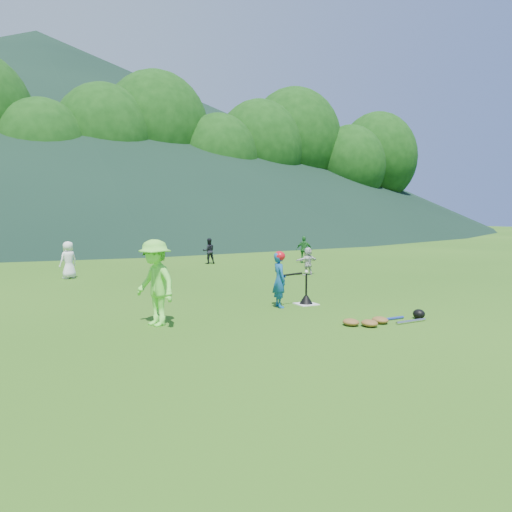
{
  "coord_description": "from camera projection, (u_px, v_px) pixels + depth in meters",
  "views": [
    {
      "loc": [
        -6.01,
        -9.38,
        2.06
      ],
      "look_at": [
        0.0,
        2.5,
        0.9
      ],
      "focal_mm": 35.0,
      "sensor_mm": 36.0,
      "label": 1
    }
  ],
  "objects": [
    {
      "name": "ground",
      "position": [
        306.0,
        304.0,
        11.22
      ],
      "size": [
        120.0,
        120.0,
        0.0
      ],
      "primitive_type": "plane",
      "color": "#295714",
      "rests_on": "ground"
    },
    {
      "name": "home_plate",
      "position": [
        306.0,
        304.0,
        11.21
      ],
      "size": [
        0.45,
        0.45,
        0.02
      ],
      "primitive_type": "cube",
      "color": "silver",
      "rests_on": "ground"
    },
    {
      "name": "baseball",
      "position": [
        306.0,
        272.0,
        11.15
      ],
      "size": [
        0.08,
        0.08,
        0.08
      ],
      "primitive_type": "sphere",
      "color": "white",
      "rests_on": "batting_tee"
    },
    {
      "name": "batter_child",
      "position": [
        279.0,
        280.0,
        10.83
      ],
      "size": [
        0.35,
        0.48,
        1.2
      ],
      "primitive_type": "imported",
      "rotation": [
        0.0,
        0.0,
        1.41
      ],
      "color": "#14508C",
      "rests_on": "ground"
    },
    {
      "name": "adult_coach",
      "position": [
        155.0,
        283.0,
        9.07
      ],
      "size": [
        0.88,
        1.15,
        1.58
      ],
      "primitive_type": "imported",
      "rotation": [
        0.0,
        0.0,
        -1.24
      ],
      "color": "#72EF46",
      "rests_on": "ground"
    },
    {
      "name": "fielder_a",
      "position": [
        68.0,
        260.0,
        15.55
      ],
      "size": [
        0.68,
        0.59,
        1.17
      ],
      "primitive_type": "imported",
      "rotation": [
        0.0,
        0.0,
        3.61
      ],
      "color": "white",
      "rests_on": "ground"
    },
    {
      "name": "fielder_b",
      "position": [
        209.0,
        251.0,
        20.09
      ],
      "size": [
        0.55,
        0.46,
        1.03
      ],
      "primitive_type": "imported",
      "rotation": [
        0.0,
        0.0,
        2.99
      ],
      "color": "black",
      "rests_on": "ground"
    },
    {
      "name": "fielder_c",
      "position": [
        304.0,
        250.0,
        20.36
      ],
      "size": [
        0.69,
        0.57,
        1.1
      ],
      "primitive_type": "imported",
      "rotation": [
        0.0,
        0.0,
        2.58
      ],
      "color": "#22732A",
      "rests_on": "ground"
    },
    {
      "name": "fielder_d",
      "position": [
        308.0,
        261.0,
        16.44
      ],
      "size": [
        0.89,
        0.41,
        0.92
      ],
      "primitive_type": "imported",
      "rotation": [
        0.0,
        0.0,
        3.3
      ],
      "color": "silver",
      "rests_on": "ground"
    },
    {
      "name": "batting_tee",
      "position": [
        306.0,
        299.0,
        11.2
      ],
      "size": [
        0.3,
        0.3,
        0.68
      ],
      "color": "black",
      "rests_on": "home_plate"
    },
    {
      "name": "batter_gear",
      "position": [
        280.0,
        258.0,
        10.8
      ],
      "size": [
        0.73,
        0.26,
        0.56
      ],
      "color": "red",
      "rests_on": "ground"
    },
    {
      "name": "equipment_pile",
      "position": [
        381.0,
        320.0,
        9.29
      ],
      "size": [
        1.8,
        0.56,
        0.19
      ],
      "color": "olive",
      "rests_on": "ground"
    },
    {
      "name": "outfield_fence",
      "position": [
        97.0,
        231.0,
        36.05
      ],
      "size": [
        70.07,
        0.08,
        1.33
      ],
      "color": "gray",
      "rests_on": "ground"
    },
    {
      "name": "tree_line",
      "position": [
        85.0,
        137.0,
        40.67
      ],
      "size": [
        70.04,
        11.4,
        14.82
      ],
      "color": "#382314",
      "rests_on": "ground"
    }
  ]
}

